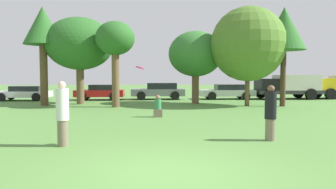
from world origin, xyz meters
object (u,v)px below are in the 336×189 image
Objects in this scene: parked_car_grey at (159,91)px; parked_car_silver at (228,91)px; parked_car_white at (24,93)px; tree_4 at (248,44)px; person_catcher at (270,113)px; delivery_truck_black at (288,85)px; frisbee at (140,68)px; person_thrower at (62,114)px; tree_2 at (115,41)px; bystander_sitting at (158,108)px; tree_5 at (284,30)px; tree_0 at (43,28)px; parked_car_red at (101,92)px; tree_3 at (196,54)px; tree_1 at (80,44)px.

parked_car_grey is 5.74m from parked_car_silver.
parked_car_white is 0.95× the size of parked_car_grey.
tree_4 is 1.45× the size of parked_car_grey.
delivery_truck_black is at bearing -119.78° from person_catcher.
frisbee reaches higher than delivery_truck_black.
person_thrower is 0.34× the size of tree_2.
parked_car_silver is at bearing -103.52° from person_catcher.
tree_5 is at bearing 30.26° from bystander_sitting.
tree_0 is at bearing 106.91° from person_thrower.
bystander_sitting is at bearing 43.16° from delivery_truck_black.
parked_car_red is at bearing 4.40° from parked_car_grey.
tree_5 is at bearing -0.34° from tree_2.
bystander_sitting is 8.53m from tree_4.
person_thrower is 1.73× the size of bystander_sitting.
frisbee is 0.05× the size of tree_3.
tree_0 is 1.43× the size of parked_car_silver.
delivery_truck_black reaches higher than parked_car_red.
parked_car_silver is at bearing -2.30° from delivery_truck_black.
tree_3 is (3.39, 12.84, 1.26)m from frisbee.
parked_car_grey is (0.92, 16.84, -1.47)m from frisbee.
parked_car_silver reaches higher than parked_car_white.
parked_car_red is at bearing 155.10° from tree_5.
tree_1 is 7.05m from parked_car_white.
tree_4 reaches higher than tree_3.
parked_car_silver is at bearing 60.87° from bystander_sitting.
tree_4 is 8.21m from delivery_truck_black.
tree_0 reaches higher than tree_3.
parked_car_red is at bearing 1.17° from parked_car_silver.
bystander_sitting is 0.24× the size of parked_car_grey.
delivery_truck_black is (11.13, 10.70, 0.71)m from bystander_sitting.
parked_car_red is (-1.86, 5.72, -3.45)m from tree_2.
tree_5 is (15.42, -1.39, -0.16)m from tree_0.
frisbee is 0.06× the size of parked_car_red.
tree_4 reaches higher than parked_car_grey.
person_catcher is at bearing 79.70° from parked_car_silver.
tree_3 is at bearing 164.88° from parked_car_white.
person_thrower is 13.49m from tree_0.
tree_4 reaches higher than frisbee.
tree_4 is at bearing -30.89° from tree_3.
tree_5 is at bearing 50.72° from frisbee.
tree_5 is 7.71m from parked_car_silver.
parked_car_white is 5.94m from parked_car_red.
tree_0 is 2.49m from tree_1.
parked_car_red is (-10.27, 5.43, -3.31)m from tree_4.
tree_1 is at bearing 109.58° from frisbee.
delivery_truck_black is (5.25, 5.64, -2.83)m from tree_4.
tree_5 is at bearing -22.68° from tree_3.
delivery_truck_black is at bearing 178.14° from parked_car_grey.
tree_2 is at bearing 84.76° from person_thrower.
parked_car_red is (5.94, 0.21, 0.05)m from parked_car_white.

